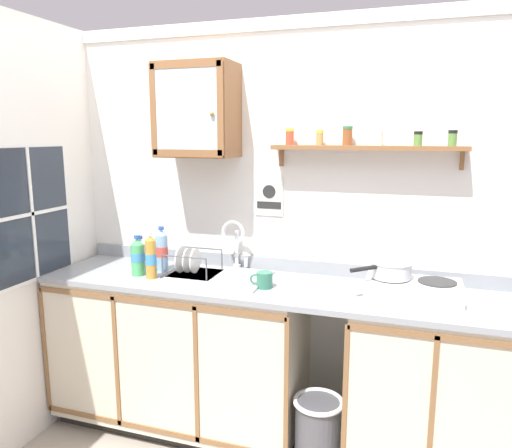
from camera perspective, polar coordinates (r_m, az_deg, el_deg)
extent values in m
cube|color=silver|center=(2.92, 2.91, -0.59)|extent=(3.22, 0.05, 2.43)
cube|color=white|center=(2.90, 2.97, 22.49)|extent=(3.22, 0.02, 0.05)
cube|color=black|center=(3.30, -8.55, -21.40)|extent=(1.46, 0.51, 0.08)
cube|color=beige|center=(3.05, -9.05, -14.22)|extent=(1.49, 0.57, 0.85)
cube|color=brown|center=(2.67, -12.18, -9.05)|extent=(1.49, 0.01, 0.03)
cube|color=brown|center=(3.01, -11.57, -22.86)|extent=(1.49, 0.01, 0.03)
cube|color=brown|center=(3.23, -23.72, -13.54)|extent=(0.02, 0.01, 0.78)
cube|color=brown|center=(2.94, -16.22, -15.47)|extent=(0.02, 0.01, 0.78)
cube|color=brown|center=(2.72, -7.10, -17.43)|extent=(0.02, 0.01, 0.78)
cube|color=brown|center=(2.57, 3.59, -19.16)|extent=(0.02, 0.01, 0.78)
cube|color=beige|center=(2.76, 19.92, -17.50)|extent=(0.79, 0.57, 0.85)
cube|color=brown|center=(2.34, 20.69, -12.40)|extent=(0.79, 0.01, 0.03)
cube|color=brown|center=(2.52, 10.47, -19.94)|extent=(0.02, 0.01, 0.78)
cube|color=brown|center=(2.51, 20.09, -20.57)|extent=(0.02, 0.01, 0.78)
cube|color=gray|center=(2.70, 1.08, -7.39)|extent=(2.58, 0.60, 0.03)
cube|color=gray|center=(2.94, 2.69, -4.78)|extent=(2.58, 0.02, 0.08)
cube|color=silver|center=(2.80, -4.54, -6.26)|extent=(0.57, 0.41, 0.01)
cube|color=slate|center=(2.84, -4.51, -8.61)|extent=(0.48, 0.33, 0.01)
cube|color=slate|center=(2.97, -3.25, -6.60)|extent=(0.48, 0.01, 0.12)
cube|color=slate|center=(2.68, -5.94, -8.62)|extent=(0.48, 0.01, 0.12)
cylinder|color=#4C4C51|center=(2.84, -4.50, -8.65)|extent=(0.04, 0.04, 0.01)
cylinder|color=silver|center=(2.99, -2.27, -5.04)|extent=(0.05, 0.05, 0.02)
cylinder|color=silver|center=(2.96, -2.29, -2.82)|extent=(0.02, 0.02, 0.21)
torus|color=silver|center=(2.88, -2.74, -1.01)|extent=(0.15, 0.02, 0.15)
cylinder|color=silver|center=(2.96, -1.18, -4.53)|extent=(0.02, 0.02, 0.06)
cube|color=silver|center=(2.59, 18.11, -7.35)|extent=(0.47, 0.27, 0.08)
cylinder|color=#2D2D2D|center=(2.60, 15.67, -6.13)|extent=(0.19, 0.19, 0.01)
cylinder|color=#2D2D2D|center=(2.60, 20.67, -6.41)|extent=(0.19, 0.19, 0.01)
cylinder|color=black|center=(2.48, 15.45, -8.02)|extent=(0.03, 0.02, 0.03)
cylinder|color=black|center=(2.48, 20.72, -8.32)|extent=(0.03, 0.02, 0.03)
cylinder|color=silver|center=(2.59, 15.71, -5.23)|extent=(0.20, 0.20, 0.08)
torus|color=silver|center=(2.58, 15.76, -4.39)|extent=(0.21, 0.21, 0.01)
cylinder|color=black|center=(2.47, 12.62, -5.19)|extent=(0.13, 0.12, 0.02)
cylinder|color=gold|center=(2.83, -12.33, -4.10)|extent=(0.06, 0.06, 0.22)
cone|color=gold|center=(2.80, -12.43, -1.62)|extent=(0.06, 0.06, 0.03)
cylinder|color=white|center=(2.80, -12.45, -1.15)|extent=(0.03, 0.03, 0.02)
cylinder|color=#3F8CCC|center=(2.83, -12.33, -4.09)|extent=(0.06, 0.06, 0.06)
cylinder|color=silver|center=(3.03, -13.48, -3.78)|extent=(0.07, 0.07, 0.16)
cone|color=silver|center=(3.00, -13.56, -2.00)|extent=(0.06, 0.06, 0.03)
cylinder|color=#2D59B2|center=(3.00, -13.58, -1.54)|extent=(0.03, 0.03, 0.02)
cylinder|color=#3F8CCC|center=(3.03, -13.48, -3.78)|extent=(0.07, 0.07, 0.05)
cylinder|color=#4CB266|center=(2.92, -13.82, -4.13)|extent=(0.08, 0.08, 0.18)
cone|color=#4CB266|center=(2.89, -13.91, -2.02)|extent=(0.07, 0.07, 0.04)
cylinder|color=#2D59B2|center=(2.88, -13.94, -1.49)|extent=(0.04, 0.04, 0.02)
cylinder|color=#3F8CCC|center=(2.91, -13.83, -3.80)|extent=(0.08, 0.08, 0.05)
cylinder|color=#8CB7E0|center=(2.98, -11.09, -3.37)|extent=(0.07, 0.07, 0.22)
cone|color=#8CB7E0|center=(2.95, -11.17, -0.99)|extent=(0.07, 0.07, 0.03)
cylinder|color=#2D59B2|center=(2.94, -11.19, -0.49)|extent=(0.03, 0.03, 0.02)
cylinder|color=#D84C3F|center=(2.97, -11.09, -3.19)|extent=(0.08, 0.08, 0.06)
cube|color=#333338|center=(2.88, -7.46, -5.87)|extent=(0.30, 0.25, 0.01)
cylinder|color=#4C4F54|center=(2.82, -11.04, -4.86)|extent=(0.01, 0.01, 0.12)
cylinder|color=#4C4F54|center=(2.70, -5.91, -5.42)|extent=(0.01, 0.01, 0.12)
cylinder|color=#4C4F54|center=(3.02, -8.91, -3.79)|extent=(0.01, 0.01, 0.12)
cylinder|color=#4C4F54|center=(2.91, -4.06, -4.25)|extent=(0.01, 0.01, 0.12)
cylinder|color=#4C4F54|center=(2.75, -8.56, -3.89)|extent=(0.28, 0.01, 0.01)
cylinder|color=#4C4F54|center=(2.95, -6.56, -2.85)|extent=(0.28, 0.01, 0.01)
cylinder|color=white|center=(2.89, -8.84, -4.18)|extent=(0.01, 0.16, 0.16)
cylinder|color=white|center=(2.87, -8.04, -4.26)|extent=(0.01, 0.15, 0.15)
cylinder|color=white|center=(2.85, -7.23, -4.34)|extent=(0.01, 0.15, 0.15)
cylinder|color=#337259|center=(2.61, 1.00, -6.63)|extent=(0.09, 0.09, 0.09)
torus|color=#337259|center=(2.61, -0.09, -6.53)|extent=(0.06, 0.03, 0.06)
cube|color=brown|center=(2.88, -6.98, 13.19)|extent=(0.45, 0.27, 0.53)
cube|color=silver|center=(2.75, -8.27, 13.29)|extent=(0.37, 0.01, 0.44)
cube|color=brown|center=(2.84, -12.06, 13.07)|extent=(0.04, 0.01, 0.50)
cube|color=brown|center=(2.66, -4.24, 13.46)|extent=(0.04, 0.01, 0.50)
cube|color=brown|center=(2.77, -8.42, 18.26)|extent=(0.43, 0.01, 0.04)
cube|color=brown|center=(2.75, -8.15, 8.28)|extent=(0.43, 0.01, 0.04)
sphere|color=olive|center=(2.67, -5.27, 12.87)|extent=(0.02, 0.02, 0.02)
cube|color=brown|center=(2.68, 12.91, 8.79)|extent=(1.03, 0.14, 0.02)
cube|color=brown|center=(2.83, 3.03, 7.86)|extent=(0.02, 0.03, 0.10)
cube|color=brown|center=(2.74, 23.22, 6.94)|extent=(0.02, 0.03, 0.10)
cylinder|color=#CC4C33|center=(2.76, 4.02, 10.11)|extent=(0.05, 0.05, 0.08)
cylinder|color=yellow|center=(2.76, 4.03, 11.06)|extent=(0.05, 0.05, 0.02)
cylinder|color=tan|center=(2.73, 7.55, 9.95)|extent=(0.04, 0.04, 0.07)
cylinder|color=yellow|center=(2.73, 7.57, 10.83)|extent=(0.04, 0.04, 0.02)
cylinder|color=brown|center=(2.71, 10.77, 10.06)|extent=(0.05, 0.05, 0.09)
cylinder|color=#33723F|center=(2.71, 10.81, 11.14)|extent=(0.05, 0.05, 0.02)
cylinder|color=silver|center=(2.68, 14.35, 9.74)|extent=(0.04, 0.04, 0.07)
cylinder|color=white|center=(2.68, 14.39, 10.67)|extent=(0.05, 0.05, 0.02)
cylinder|color=#598C3F|center=(2.66, 18.63, 9.39)|extent=(0.04, 0.04, 0.06)
cylinder|color=black|center=(2.66, 18.68, 10.20)|extent=(0.04, 0.04, 0.02)
cylinder|color=#598C3F|center=(2.67, 22.24, 9.23)|extent=(0.04, 0.04, 0.06)
cylinder|color=black|center=(2.67, 22.30, 10.09)|extent=(0.05, 0.05, 0.02)
cube|color=silver|center=(2.88, 1.59, 3.29)|extent=(0.18, 0.01, 0.23)
cube|color=#262626|center=(2.88, 1.55, 2.25)|extent=(0.15, 0.00, 0.04)
cylinder|color=#262626|center=(2.87, 1.56, 3.85)|extent=(0.08, 0.00, 0.08)
cube|color=#262D38|center=(3.01, -25.07, 1.11)|extent=(0.01, 0.58, 0.74)
cube|color=white|center=(3.01, -25.21, 1.12)|extent=(0.02, 0.62, 0.79)
cube|color=white|center=(3.00, -24.99, 1.11)|extent=(0.01, 0.02, 0.74)
cube|color=white|center=(3.00, -24.99, 1.11)|extent=(0.01, 0.58, 0.02)
cylinder|color=#4C4C51|center=(2.78, 7.31, -23.84)|extent=(0.24, 0.24, 0.42)
torus|color=white|center=(2.67, 7.42, -20.14)|extent=(0.27, 0.27, 0.02)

